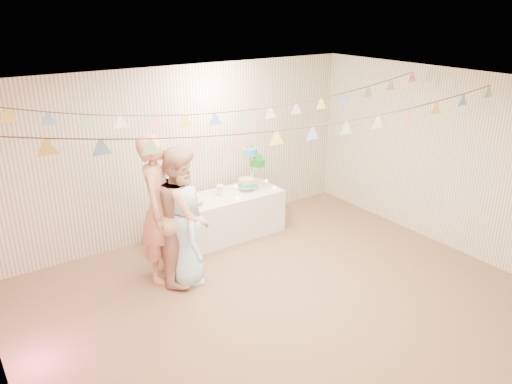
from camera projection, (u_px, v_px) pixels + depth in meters
floor at (279, 302)px, 6.12m from camera, size 6.00×6.00×0.00m
ceiling at (284, 89)px, 5.19m from camera, size 6.00×6.00×0.00m
back_wall at (182, 153)px, 7.58m from camera, size 6.00×6.00×0.00m
front_wall at (484, 309)px, 3.73m from camera, size 6.00×6.00×0.00m
right_wall at (446, 160)px, 7.24m from camera, size 5.00×5.00×0.00m
table at (224, 216)px, 7.72m from camera, size 1.81×0.73×0.68m
cake_stand at (252, 163)px, 7.78m from camera, size 0.61×0.36×0.68m
cake_bottom at (246, 181)px, 7.75m from camera, size 0.31×0.31×0.15m
cake_middle at (258, 159)px, 7.94m from camera, size 0.27×0.27×0.22m
cake_top_tier at (250, 146)px, 7.63m from camera, size 0.25×0.25×0.19m
platter at (193, 199)px, 7.24m from camera, size 0.33×0.33×0.02m
posy at (220, 185)px, 7.56m from camera, size 0.15×0.15×0.17m
person_adult_a at (159, 209)px, 6.35m from camera, size 0.81×0.85×1.96m
person_adult_b at (183, 214)px, 6.38m from camera, size 1.06×1.11×1.80m
person_child at (187, 236)px, 6.32m from camera, size 0.55×0.73×1.34m
bunting_back at (229, 97)px, 6.12m from camera, size 5.60×1.10×0.40m
bunting_front at (295, 119)px, 5.13m from camera, size 5.60×0.90×0.36m
tealight_0 at (181, 209)px, 7.06m from camera, size 0.04×0.04×0.03m
tealight_1 at (198, 196)px, 7.55m from camera, size 0.04×0.04×0.03m
tealight_2 at (237, 198)px, 7.48m from camera, size 0.04×0.04×0.03m
tealight_3 at (236, 186)px, 7.95m from camera, size 0.04×0.04×0.03m
tealight_4 at (274, 187)px, 7.89m from camera, size 0.04×0.04×0.03m
tealight_5 at (266, 181)px, 8.19m from camera, size 0.04×0.04×0.03m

